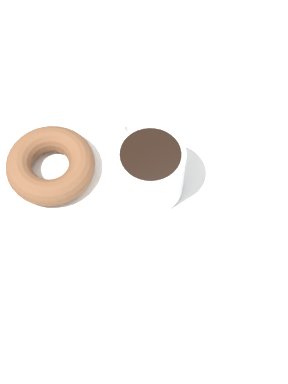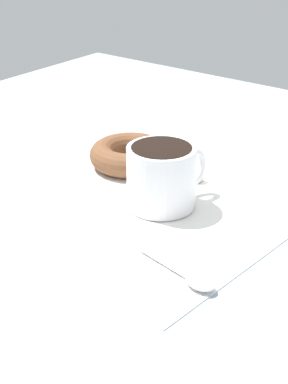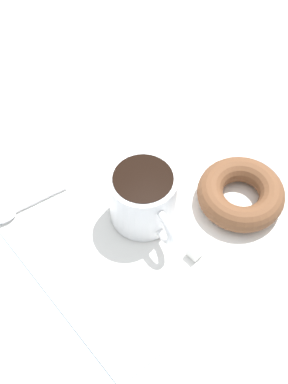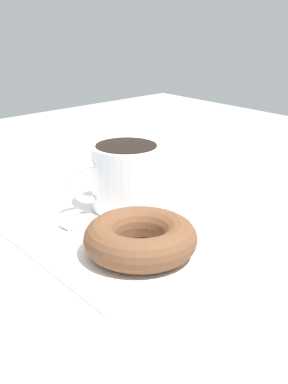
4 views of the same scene
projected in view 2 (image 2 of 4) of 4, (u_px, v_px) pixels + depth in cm
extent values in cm
cube|color=#99A8B7|center=(140.00, 220.00, 82.05)|extent=(120.00, 120.00, 2.00)
cube|color=white|center=(144.00, 207.00, 82.70)|extent=(37.59, 37.59, 0.30)
cylinder|color=white|center=(161.00, 177.00, 81.09)|extent=(8.82, 8.82, 8.00)
cylinder|color=black|center=(162.00, 149.00, 79.43)|extent=(7.62, 7.62, 0.60)
torus|color=white|center=(190.00, 168.00, 83.76)|extent=(5.43, 2.24, 5.38)
torus|color=brown|center=(130.00, 155.00, 93.50)|extent=(11.90, 11.90, 3.52)
ellipsoid|color=silver|center=(200.00, 283.00, 66.07)|extent=(3.07, 4.01, 0.90)
cylinder|color=silver|center=(167.00, 264.00, 69.63)|extent=(2.25, 8.50, 0.56)
cube|color=white|center=(196.00, 175.00, 89.27)|extent=(1.67, 1.67, 1.67)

